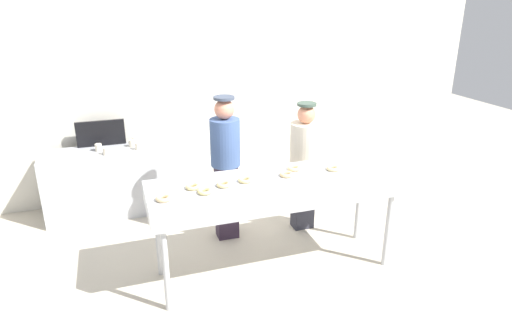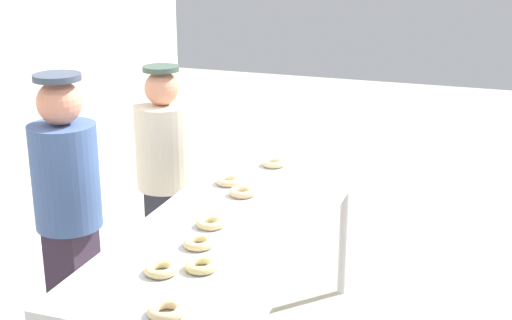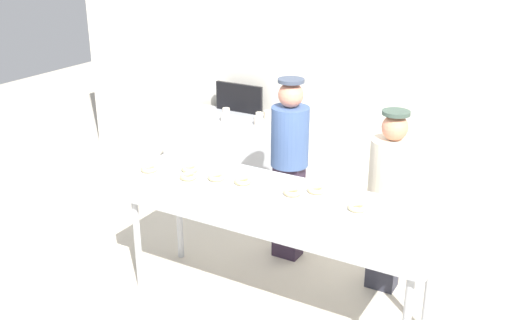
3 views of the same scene
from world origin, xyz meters
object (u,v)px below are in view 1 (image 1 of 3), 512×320
Objects in this scene: paper_cup_1 at (132,143)px; menu_display at (101,133)px; paper_cup_2 at (106,151)px; plain_donut_6 at (205,191)px; worker_baker at (226,161)px; plain_donut_0 at (245,180)px; paper_cup_3 at (138,146)px; fryer_conveyor at (276,188)px; plain_donut_3 at (286,174)px; plain_donut_5 at (193,187)px; paper_cup_0 at (98,147)px; plain_donut_2 at (333,168)px; prep_counter at (107,182)px; worker_assistant at (305,159)px; plain_donut_1 at (163,198)px; plain_donut_4 at (294,168)px; plain_donut_7 at (224,184)px; paper_cup_4 at (135,140)px.

menu_display reaches higher than paper_cup_1.
plain_donut_6 is at bearing -65.44° from paper_cup_2.
plain_donut_0 is at bearing 89.04° from worker_baker.
fryer_conveyor is at bearing -56.88° from paper_cup_3.
plain_donut_0 is at bearing -179.48° from plain_donut_3.
plain_donut_6 is at bearing -162.03° from plain_donut_0.
plain_donut_6 is at bearing -58.46° from plain_donut_5.
plain_donut_5 is 1.50× the size of paper_cup_0.
paper_cup_3 is 0.55m from menu_display.
plain_donut_2 is 1.50× the size of paper_cup_2.
prep_counter is 16.37× the size of paper_cup_2.
plain_donut_6 is at bearing 23.17° from worker_assistant.
paper_cup_2 is (-0.46, 1.83, -0.13)m from plain_donut_1.
plain_donut_5 is 2.08m from prep_counter.
paper_cup_1 is at bearing -25.56° from menu_display.
plain_donut_4 is 0.84m from worker_baker.
menu_display is at bearing 111.03° from plain_donut_5.
plain_donut_3 is 1.00× the size of plain_donut_6.
prep_counter is at bearing 140.39° from plain_donut_2.
plain_donut_4 is 0.08× the size of worker_baker.
worker_assistant is at bearing 26.76° from plain_donut_1.
plain_donut_7 is at bearing -59.10° from paper_cup_2.
plain_donut_0 is 1.94m from paper_cup_3.
paper_cup_0 and paper_cup_1 have the same top height.
prep_counter is 0.65m from paper_cup_3.
paper_cup_1 is (-0.93, 1.11, -0.04)m from worker_baker.
plain_donut_4 is at bearing -48.70° from paper_cup_3.
paper_cup_3 is (-0.07, 1.90, -0.13)m from plain_donut_1.
fryer_conveyor is at bearing -176.94° from plain_donut_2.
plain_donut_6 is 1.50× the size of paper_cup_4.
plain_donut_7 is at bearing -179.44° from fryer_conveyor.
worker_baker is at bearing 74.23° from plain_donut_7.
paper_cup_3 is at bearing -36.43° from menu_display.
plain_donut_2 is at bearing 0.09° from plain_donut_0.
plain_donut_1 is at bearing 18.12° from worker_assistant.
plain_donut_7 reaches higher than paper_cup_3.
worker_baker is at bearing -44.76° from menu_display.
prep_counter is at bearing 137.28° from plain_donut_4.
worker_baker is 0.93m from worker_assistant.
plain_donut_0 is 0.42m from plain_donut_3.
plain_donut_3 is 2.37m from paper_cup_4.
worker_baker is (0.42, 0.90, -0.09)m from plain_donut_6.
menu_display is at bearing 129.78° from plain_donut_3.
plain_donut_6 and plain_donut_7 have the same top height.
plain_donut_2 is 1.50× the size of paper_cup_1.
plain_donut_3 is 0.08× the size of worker_baker.
worker_assistant is 17.06× the size of paper_cup_0.
paper_cup_3 is (0.07, -0.14, 0.00)m from paper_cup_1.
worker_assistant is at bearing 56.33° from plain_donut_4.
plain_donut_3 is at bearing 118.00° from worker_baker.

